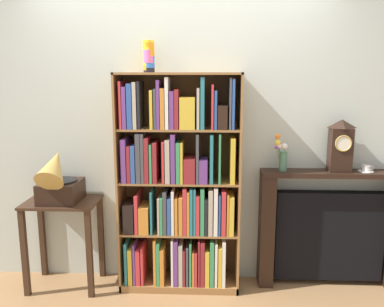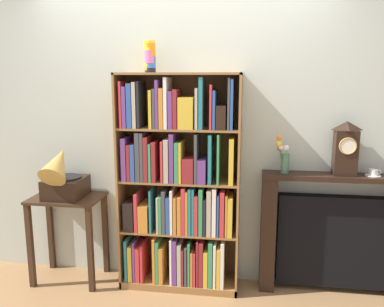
# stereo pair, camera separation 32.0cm
# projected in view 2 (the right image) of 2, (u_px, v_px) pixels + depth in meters

# --- Properties ---
(ground_plane) EXTENTS (7.95, 6.40, 0.02)m
(ground_plane) POSITION_uv_depth(u_px,v_px,m) (179.00, 289.00, 3.36)
(ground_plane) COLOR #997047
(wall_back) EXTENTS (4.95, 0.08, 2.61)m
(wall_back) POSITION_uv_depth(u_px,v_px,m) (200.00, 133.00, 3.36)
(wall_back) COLOR beige
(wall_back) RESTS_ON ground
(bookshelf) EXTENTS (1.00, 0.32, 1.81)m
(bookshelf) POSITION_uv_depth(u_px,v_px,m) (178.00, 191.00, 3.27)
(bookshelf) COLOR olive
(bookshelf) RESTS_ON ground
(cup_stack) EXTENTS (0.09, 0.09, 0.25)m
(cup_stack) POSITION_uv_depth(u_px,v_px,m) (150.00, 57.00, 3.13)
(cup_stack) COLOR black
(cup_stack) RESTS_ON bookshelf
(side_table_left) EXTENTS (0.60, 0.41, 0.76)m
(side_table_left) POSITION_uv_depth(u_px,v_px,m) (68.00, 220.00, 3.43)
(side_table_left) COLOR #382316
(side_table_left) RESTS_ON ground
(gramophone) EXTENTS (0.31, 0.47, 0.50)m
(gramophone) POSITION_uv_depth(u_px,v_px,m) (62.00, 176.00, 3.30)
(gramophone) COLOR black
(gramophone) RESTS_ON side_table_left
(fireplace_mantel) EXTENTS (1.19, 0.21, 1.01)m
(fireplace_mantel) POSITION_uv_depth(u_px,v_px,m) (334.00, 235.00, 3.24)
(fireplace_mantel) COLOR black
(fireplace_mantel) RESTS_ON ground
(mantel_clock) EXTENTS (0.17, 0.14, 0.43)m
(mantel_clock) POSITION_uv_depth(u_px,v_px,m) (346.00, 148.00, 3.07)
(mantel_clock) COLOR black
(mantel_clock) RESTS_ON fireplace_mantel
(flower_vase) EXTENTS (0.12, 0.14, 0.32)m
(flower_vase) POSITION_uv_depth(u_px,v_px,m) (284.00, 157.00, 3.14)
(flower_vase) COLOR #4C7A60
(flower_vase) RESTS_ON fireplace_mantel
(teacup_with_saucer) EXTENTS (0.12, 0.12, 0.05)m
(teacup_with_saucer) POSITION_uv_depth(u_px,v_px,m) (373.00, 173.00, 3.08)
(teacup_with_saucer) COLOR white
(teacup_with_saucer) RESTS_ON fireplace_mantel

